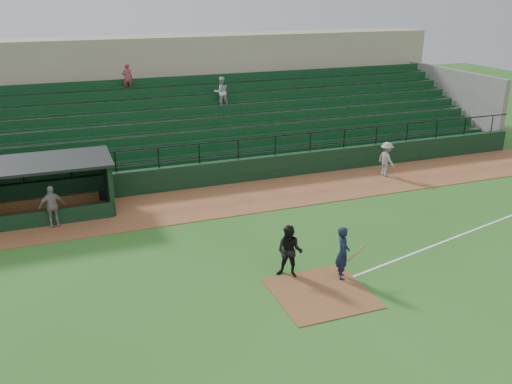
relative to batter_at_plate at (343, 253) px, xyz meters
name	(u,v)px	position (x,y,z in m)	size (l,w,h in m)	color
ground	(308,279)	(-1.11, 0.33, -0.94)	(90.00, 90.00, 0.00)	#285C1D
warning_track	(234,199)	(-1.11, 8.33, -0.92)	(40.00, 4.00, 0.03)	brown
home_plate_dirt	(321,293)	(-1.11, -0.67, -0.92)	(3.00, 3.00, 0.03)	brown
foul_line	(472,230)	(6.89, 1.53, -0.93)	(18.00, 0.09, 0.01)	white
stadium_structure	(188,114)	(-1.11, 16.79, 1.36)	(38.00, 13.08, 6.40)	black
dugout	(4,187)	(-10.86, 9.89, 0.39)	(8.90, 3.20, 2.42)	black
batter_at_plate	(343,253)	(0.00, 0.00, 0.00)	(1.12, 0.80, 1.88)	black
umpire	(290,252)	(-1.63, 0.72, -0.01)	(0.91, 0.71, 1.87)	black
runner	(386,159)	(7.42, 8.71, -0.01)	(1.16, 0.67, 1.80)	gray
dugout_player_a	(52,206)	(-9.04, 7.93, -0.03)	(1.03, 0.43, 1.76)	gray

